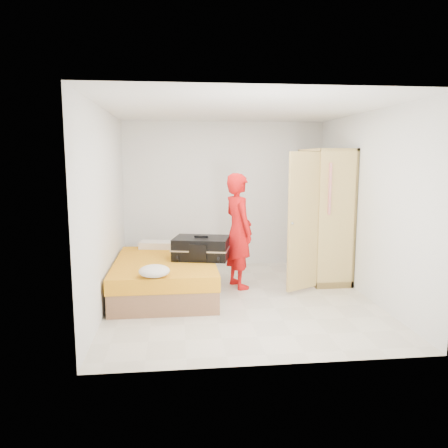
{
  "coord_description": "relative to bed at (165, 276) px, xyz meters",
  "views": [
    {
      "loc": [
        -0.88,
        -5.85,
        1.97
      ],
      "look_at": [
        -0.18,
        0.43,
        1.0
      ],
      "focal_mm": 35.0,
      "sensor_mm": 36.0,
      "label": 1
    }
  ],
  "objects": [
    {
      "name": "suitcase",
      "position": [
        0.53,
        0.03,
        0.4
      ],
      "size": [
        0.91,
        0.75,
        0.34
      ],
      "rotation": [
        0.0,
        0.0,
        -0.24
      ],
      "color": "black",
      "rests_on": "bed"
    },
    {
      "name": "room",
      "position": [
        1.05,
        -0.37,
        1.05
      ],
      "size": [
        4.0,
        4.02,
        2.6
      ],
      "color": "beige",
      "rests_on": "ground"
    },
    {
      "name": "bed",
      "position": [
        0.0,
        0.0,
        0.0
      ],
      "size": [
        1.42,
        2.02,
        0.5
      ],
      "color": "brown",
      "rests_on": "ground"
    },
    {
      "name": "round_cushion",
      "position": [
        -0.11,
        -0.9,
        0.32
      ],
      "size": [
        0.39,
        0.39,
        0.15
      ],
      "primitive_type": "ellipsoid",
      "color": "beige",
      "rests_on": "bed"
    },
    {
      "name": "person",
      "position": [
        1.1,
        0.21,
        0.62
      ],
      "size": [
        0.59,
        0.73,
        1.74
      ],
      "primitive_type": "imported",
      "rotation": [
        0.0,
        0.0,
        1.89
      ],
      "color": "red",
      "rests_on": "ground"
    },
    {
      "name": "wardrobe",
      "position": [
        2.5,
        0.47,
        0.75
      ],
      "size": [
        1.11,
        1.46,
        2.1
      ],
      "color": "tan",
      "rests_on": "ground"
    },
    {
      "name": "pillow",
      "position": [
        -0.12,
        0.85,
        0.3
      ],
      "size": [
        0.63,
        0.4,
        0.11
      ],
      "primitive_type": "cube",
      "rotation": [
        0.0,
        0.0,
        -0.18
      ],
      "color": "beige",
      "rests_on": "bed"
    }
  ]
}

